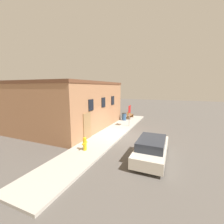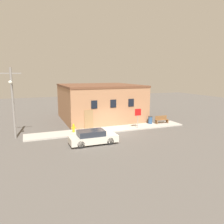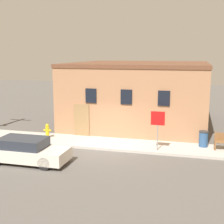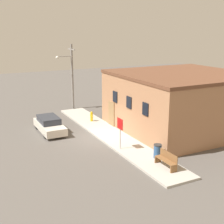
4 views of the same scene
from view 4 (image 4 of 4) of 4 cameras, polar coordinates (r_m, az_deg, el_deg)
The scene contains 9 objects.
ground_plane at distance 23.97m, azimuth -2.76°, elevation -4.80°, with size 80.00×80.00×0.00m, color #56514C.
sidewalk at distance 24.42m, azimuth -0.28°, elevation -4.23°, with size 17.65×2.32×0.14m.
brick_building at distance 26.37m, azimuth 12.57°, elevation 1.99°, with size 9.77×10.07×4.67m.
fire_hydrant at distance 27.74m, azimuth -3.76°, elevation -0.78°, with size 0.49×0.23×0.88m.
stop_sign at distance 21.04m, azimuth 1.49°, elevation -2.84°, with size 0.75×0.06×2.16m.
bench at distance 18.95m, azimuth 9.96°, elevation -8.63°, with size 1.64×0.44×0.92m.
trash_bin at distance 20.15m, azimuth 8.33°, elevation -7.08°, with size 0.53×0.53×0.90m.
utility_pole at distance 32.20m, azimuth -7.54°, elevation 6.96°, with size 1.80×1.76×6.65m.
parked_car at distance 25.68m, azimuth -11.37°, elevation -2.30°, with size 4.17×1.64×1.25m.
Camera 4 is at (20.58, -9.23, 8.11)m, focal length 50.00 mm.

